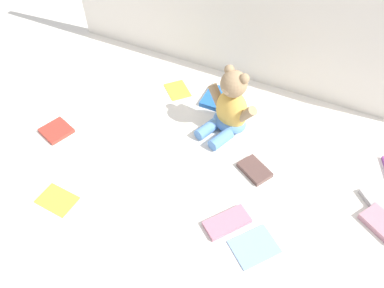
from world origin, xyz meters
TOP-DOWN VIEW (x-y plane):
  - ground_plane at (0.00, 0.00)m, footprint 3.20×3.20m
  - backdrop_drape at (0.00, 0.44)m, footprint 1.64×0.03m
  - teddy_bear at (0.07, 0.12)m, footprint 0.21×0.22m
  - book_case_0 at (0.22, -0.26)m, footprint 0.13×0.15m
  - book_case_1 at (0.23, -0.04)m, footprint 0.13×0.11m
  - book_case_2 at (-0.21, 0.22)m, footprint 0.14×0.14m
  - book_case_3 at (0.62, 0.02)m, footprint 0.13×0.13m
  - book_case_4 at (-0.30, -0.42)m, footprint 0.12×0.09m
  - book_case_5 at (0.63, -0.06)m, footprint 0.14×0.13m
  - book_case_6 at (-0.04, 0.24)m, footprint 0.10×0.14m
  - book_case_8 at (0.32, -0.30)m, footprint 0.15×0.16m
  - book_case_9 at (-0.50, -0.19)m, footprint 0.12×0.12m

SIDE VIEW (x-z plane):
  - ground_plane at x=0.00m, z-range 0.00..0.00m
  - book_case_4 at x=-0.30m, z-range 0.00..0.01m
  - book_case_2 at x=-0.21m, z-range 0.00..0.01m
  - book_case_8 at x=0.32m, z-range 0.00..0.01m
  - book_case_9 at x=-0.50m, z-range 0.00..0.01m
  - book_case_0 at x=0.22m, z-range 0.00..0.02m
  - book_case_1 at x=0.23m, z-range 0.00..0.02m
  - book_case_3 at x=0.62m, z-range 0.00..0.02m
  - book_case_6 at x=-0.04m, z-range 0.00..0.02m
  - book_case_5 at x=0.63m, z-range 0.00..0.02m
  - teddy_bear at x=0.07m, z-range -0.03..0.22m
  - backdrop_drape at x=0.00m, z-range 0.00..0.56m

